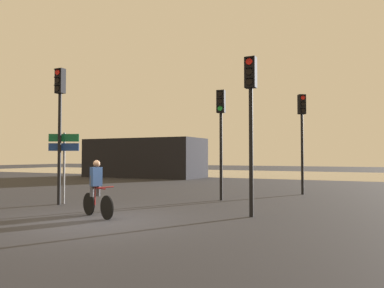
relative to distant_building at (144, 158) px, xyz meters
The scene contains 9 objects.
ground_plane 21.49m from the distant_building, 60.14° to the right, with size 120.00×120.00×0.00m, color #28282D.
water_strip 14.71m from the distant_building, 43.14° to the left, with size 80.00×16.00×0.01m, color #9E937F.
distant_building is the anchor object (origin of this frame).
traffic_light_center 17.42m from the distant_building, 46.47° to the right, with size 0.34×0.36×4.36m.
traffic_light_far_right 17.02m from the distant_building, 31.54° to the right, with size 0.40×0.42×4.56m.
traffic_light_near_left 17.99m from the distant_building, 66.23° to the right, with size 0.32×0.34×4.91m.
traffic_light_near_right 21.45m from the distant_building, 48.29° to the right, with size 0.32×0.34×4.60m.
direction_sign_post 17.69m from the distant_building, 65.96° to the right, with size 0.99×0.54×2.60m.
cyclist 20.71m from the distant_building, 60.20° to the right, with size 1.60×0.73×1.62m.
Camera 1 is at (6.78, -7.76, 1.73)m, focal length 35.00 mm.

